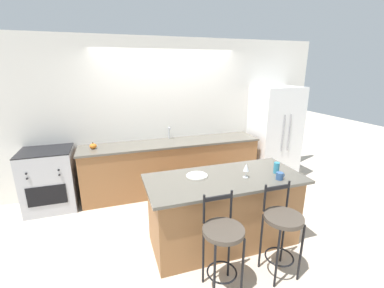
{
  "coord_description": "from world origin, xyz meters",
  "views": [
    {
      "loc": [
        -1.04,
        -3.91,
        2.19
      ],
      "look_at": [
        0.1,
        -0.47,
        1.11
      ],
      "focal_mm": 24.0,
      "sensor_mm": 36.0,
      "label": 1
    }
  ],
  "objects_px": {
    "tumbler_cup": "(276,168)",
    "dinner_plate": "(197,175)",
    "refrigerator": "(274,133)",
    "bar_stool_far": "(282,227)",
    "coffee_mug": "(280,176)",
    "oven_range": "(50,179)",
    "bar_stool_near": "(223,240)",
    "pumpkin_decoration": "(93,146)",
    "wine_glass": "(246,168)"
  },
  "relations": [
    {
      "from": "dinner_plate",
      "to": "wine_glass",
      "type": "relative_size",
      "value": 1.5
    },
    {
      "from": "oven_range",
      "to": "bar_stool_far",
      "type": "height_order",
      "value": "bar_stool_far"
    },
    {
      "from": "coffee_mug",
      "to": "tumbler_cup",
      "type": "height_order",
      "value": "tumbler_cup"
    },
    {
      "from": "dinner_plate",
      "to": "bar_stool_near",
      "type": "bearing_deg",
      "value": -91.87
    },
    {
      "from": "bar_stool_far",
      "to": "wine_glass",
      "type": "bearing_deg",
      "value": 99.75
    },
    {
      "from": "refrigerator",
      "to": "wine_glass",
      "type": "xyz_separation_m",
      "value": [
        -1.61,
        -1.7,
        0.11
      ]
    },
    {
      "from": "bar_stool_far",
      "to": "pumpkin_decoration",
      "type": "distance_m",
      "value": 3.06
    },
    {
      "from": "dinner_plate",
      "to": "bar_stool_far",
      "type": "bearing_deg",
      "value": -51.8
    },
    {
      "from": "tumbler_cup",
      "to": "bar_stool_near",
      "type": "bearing_deg",
      "value": -148.73
    },
    {
      "from": "bar_stool_far",
      "to": "tumbler_cup",
      "type": "distance_m",
      "value": 0.8
    },
    {
      "from": "tumbler_cup",
      "to": "dinner_plate",
      "type": "bearing_deg",
      "value": 167.35
    },
    {
      "from": "pumpkin_decoration",
      "to": "bar_stool_near",
      "type": "bearing_deg",
      "value": -62.76
    },
    {
      "from": "bar_stool_far",
      "to": "wine_glass",
      "type": "relative_size",
      "value": 5.79
    },
    {
      "from": "bar_stool_near",
      "to": "coffee_mug",
      "type": "xyz_separation_m",
      "value": [
        0.93,
        0.44,
        0.36
      ]
    },
    {
      "from": "bar_stool_near",
      "to": "oven_range",
      "type": "bearing_deg",
      "value": 129.13
    },
    {
      "from": "wine_glass",
      "to": "coffee_mug",
      "type": "bearing_deg",
      "value": -26.98
    },
    {
      "from": "refrigerator",
      "to": "bar_stool_near",
      "type": "relative_size",
      "value": 1.79
    },
    {
      "from": "dinner_plate",
      "to": "pumpkin_decoration",
      "type": "relative_size",
      "value": 2.4
    },
    {
      "from": "wine_glass",
      "to": "pumpkin_decoration",
      "type": "height_order",
      "value": "wine_glass"
    },
    {
      "from": "bar_stool_far",
      "to": "dinner_plate",
      "type": "xyz_separation_m",
      "value": [
        -0.66,
        0.83,
        0.33
      ]
    },
    {
      "from": "oven_range",
      "to": "bar_stool_near",
      "type": "height_order",
      "value": "bar_stool_near"
    },
    {
      "from": "oven_range",
      "to": "wine_glass",
      "type": "bearing_deg",
      "value": -34.85
    },
    {
      "from": "bar_stool_far",
      "to": "coffee_mug",
      "type": "xyz_separation_m",
      "value": [
        0.25,
        0.43,
        0.36
      ]
    },
    {
      "from": "coffee_mug",
      "to": "oven_range",
      "type": "bearing_deg",
      "value": 146.06
    },
    {
      "from": "oven_range",
      "to": "dinner_plate",
      "type": "distance_m",
      "value": 2.5
    },
    {
      "from": "coffee_mug",
      "to": "bar_stool_near",
      "type": "bearing_deg",
      "value": -154.96
    },
    {
      "from": "coffee_mug",
      "to": "tumbler_cup",
      "type": "relative_size",
      "value": 0.82
    },
    {
      "from": "oven_range",
      "to": "coffee_mug",
      "type": "relative_size",
      "value": 8.48
    },
    {
      "from": "wine_glass",
      "to": "tumbler_cup",
      "type": "height_order",
      "value": "wine_glass"
    },
    {
      "from": "coffee_mug",
      "to": "wine_glass",
      "type": "bearing_deg",
      "value": 153.02
    },
    {
      "from": "bar_stool_far",
      "to": "dinner_plate",
      "type": "relative_size",
      "value": 3.87
    },
    {
      "from": "pumpkin_decoration",
      "to": "dinner_plate",
      "type": "bearing_deg",
      "value": -50.84
    },
    {
      "from": "bar_stool_far",
      "to": "bar_stool_near",
      "type": "bearing_deg",
      "value": -179.74
    },
    {
      "from": "wine_glass",
      "to": "dinner_plate",
      "type": "bearing_deg",
      "value": 158.18
    },
    {
      "from": "wine_glass",
      "to": "pumpkin_decoration",
      "type": "distance_m",
      "value": 2.51
    },
    {
      "from": "oven_range",
      "to": "tumbler_cup",
      "type": "height_order",
      "value": "tumbler_cup"
    },
    {
      "from": "bar_stool_near",
      "to": "coffee_mug",
      "type": "distance_m",
      "value": 1.09
    },
    {
      "from": "bar_stool_far",
      "to": "tumbler_cup",
      "type": "relative_size",
      "value": 7.36
    },
    {
      "from": "bar_stool_near",
      "to": "pumpkin_decoration",
      "type": "xyz_separation_m",
      "value": [
        -1.22,
        2.37,
        0.38
      ]
    },
    {
      "from": "oven_range",
      "to": "dinner_plate",
      "type": "xyz_separation_m",
      "value": [
        1.94,
        -1.51,
        0.43
      ]
    },
    {
      "from": "wine_glass",
      "to": "tumbler_cup",
      "type": "xyz_separation_m",
      "value": [
        0.44,
        -0.0,
        -0.06
      ]
    },
    {
      "from": "coffee_mug",
      "to": "refrigerator",
      "type": "bearing_deg",
      "value": 56.32
    },
    {
      "from": "bar_stool_near",
      "to": "bar_stool_far",
      "type": "relative_size",
      "value": 1.0
    },
    {
      "from": "refrigerator",
      "to": "oven_range",
      "type": "bearing_deg",
      "value": 179.52
    },
    {
      "from": "oven_range",
      "to": "wine_glass",
      "type": "distance_m",
      "value": 3.08
    },
    {
      "from": "dinner_plate",
      "to": "tumbler_cup",
      "type": "bearing_deg",
      "value": -12.65
    },
    {
      "from": "refrigerator",
      "to": "bar_stool_far",
      "type": "height_order",
      "value": "refrigerator"
    },
    {
      "from": "bar_stool_near",
      "to": "tumbler_cup",
      "type": "height_order",
      "value": "tumbler_cup"
    },
    {
      "from": "tumbler_cup",
      "to": "refrigerator",
      "type": "bearing_deg",
      "value": 55.42
    },
    {
      "from": "wine_glass",
      "to": "tumbler_cup",
      "type": "relative_size",
      "value": 1.27
    }
  ]
}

